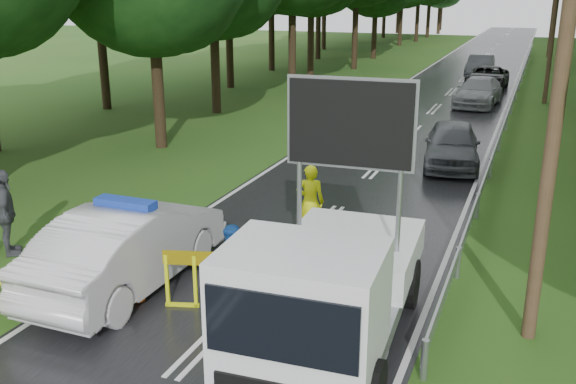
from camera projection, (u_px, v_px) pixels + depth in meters
The scene contains 19 objects.
ground at pixel (215, 335), 11.43m from camera, with size 160.00×160.00×0.00m, color #204C15.
road at pixel (451, 92), 38.02m from camera, with size 7.00×140.00×0.02m, color black.
guardrail at pixel (517, 87), 36.28m from camera, with size 0.12×60.06×0.70m.
utility_pole_near at pixel (565, 45), 9.85m from camera, with size 1.40×0.24×10.00m.
utility_pole_mid at pixel (556, 5), 32.90m from camera, with size 1.40×0.24×10.00m.
police_sedan at pixel (129, 247), 13.08m from camera, with size 1.82×5.21×1.89m.
work_truck at pixel (326, 288), 10.53m from camera, with size 2.73×5.65×4.41m.
barrier at pixel (238, 267), 12.05m from camera, with size 2.76×0.85×1.18m.
officer at pixel (310, 202), 15.57m from camera, with size 0.68×0.45×1.88m, color #EFFF0D.
civilian at pixel (235, 267), 12.16m from camera, with size 0.82×0.64×1.69m, color #17489A.
bystander_mid at pixel (6, 213), 14.58m from camera, with size 1.19×0.50×2.03m, color #47484F.
queue_car_first at pixel (452, 144), 22.09m from camera, with size 1.80×4.48×1.53m, color #45484E.
queue_car_second at pixel (478, 92), 33.56m from camera, with size 2.02×4.96×1.44m, color gray.
queue_car_third at pixel (487, 78), 38.92m from camera, with size 2.28×4.96×1.38m, color black.
queue_car_fourth at pixel (480, 66), 44.58m from camera, with size 1.55×4.46×1.47m, color #464A4F.
cone_center at pixel (226, 320), 11.24m from camera, with size 0.33×0.33×0.71m.
cone_far at pixel (346, 231), 15.44m from camera, with size 0.31×0.31×0.66m.
cone_left_mid at pixel (138, 286), 12.56m from camera, with size 0.32×0.32×0.67m.
cone_right at pixel (368, 304), 11.81m from camera, with size 0.34×0.34×0.72m.
Camera 1 is at (4.92, -8.93, 5.90)m, focal length 40.00 mm.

